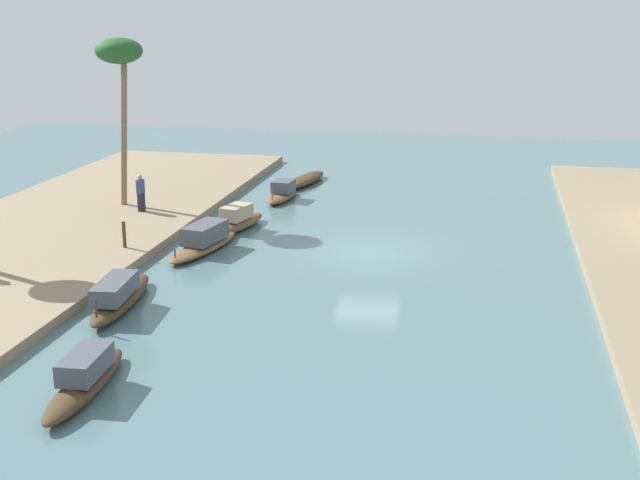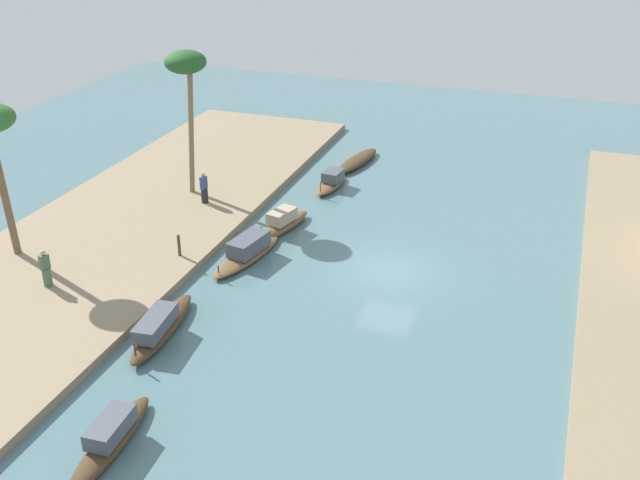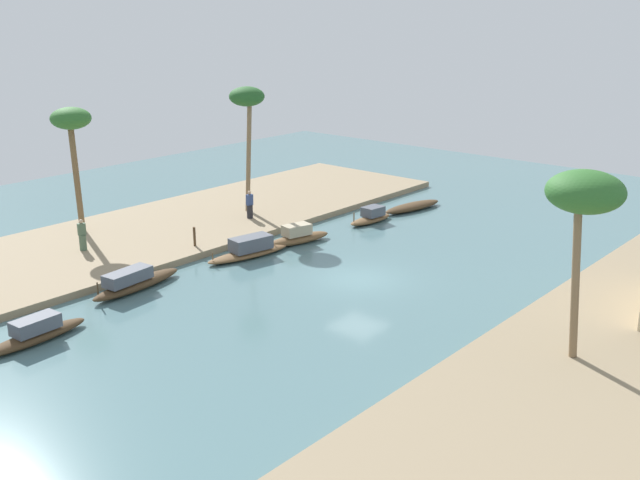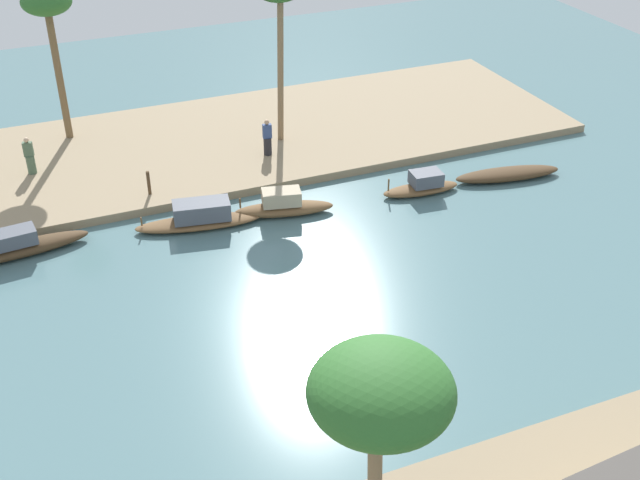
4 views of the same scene
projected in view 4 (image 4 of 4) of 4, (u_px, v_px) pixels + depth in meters
river_water at (281, 310)px, 27.88m from camera, size 65.12×65.12×0.00m
riverbank_left at (182, 149)px, 38.44m from camera, size 38.08×10.66×0.37m
sampan_with_red_awning at (422, 185)px, 34.90m from camera, size 3.48×1.29×0.98m
sampan_upstream_small at (15, 246)px, 30.58m from camera, size 5.23×1.56×1.09m
sampan_midstream at (200, 217)px, 32.45m from camera, size 5.13×2.05×1.09m
sampan_downstream_large at (507, 174)px, 36.11m from camera, size 4.98×1.91×0.47m
sampan_with_tall_canopy at (283, 206)px, 33.28m from camera, size 4.17×1.90×1.12m
person_on_near_bank at (267, 140)px, 37.15m from camera, size 0.43×0.42×1.70m
person_by_mooring at (30, 158)px, 35.54m from camera, size 0.46×0.46×1.69m
mooring_post at (149, 183)px, 33.96m from camera, size 0.14×0.14×1.05m
palm_tree_left_far at (48, 9)px, 36.08m from camera, size 2.23×2.23×7.06m
palm_tree_right_tall at (381, 397)px, 14.78m from camera, size 2.74×2.74×6.98m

